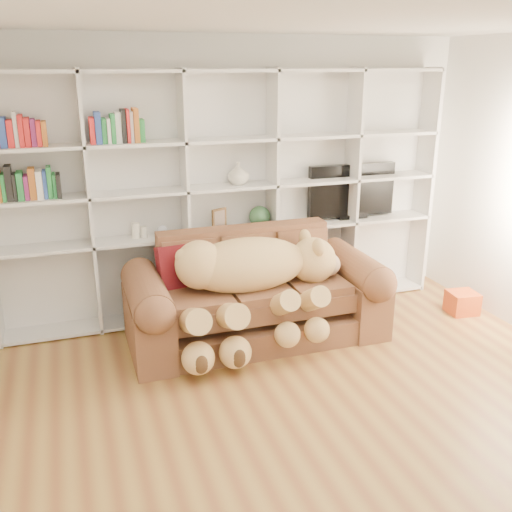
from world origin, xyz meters
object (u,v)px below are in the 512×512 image
object	(u,v)px
teddy_bear	(251,278)
tv	(351,192)
sofa	(255,300)
gift_box	(462,302)

from	to	relation	value
teddy_bear	tv	bearing A→B (deg)	38.32
tv	sofa	bearing A→B (deg)	-151.87
sofa	gift_box	xyz separation A→B (m)	(2.18, -0.18, -0.26)
teddy_bear	gift_box	distance (m)	2.34
teddy_bear	gift_box	xyz separation A→B (m)	(2.28, 0.02, -0.55)
sofa	gift_box	bearing A→B (deg)	-4.72
tv	teddy_bear	bearing A→B (deg)	-147.57
sofa	teddy_bear	bearing A→B (deg)	-117.06
sofa	teddy_bear	size ratio (longest dim) A/B	1.42
sofa	gift_box	world-z (taller)	sofa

